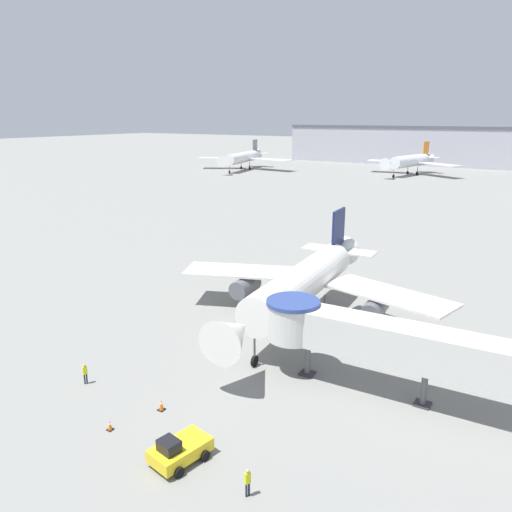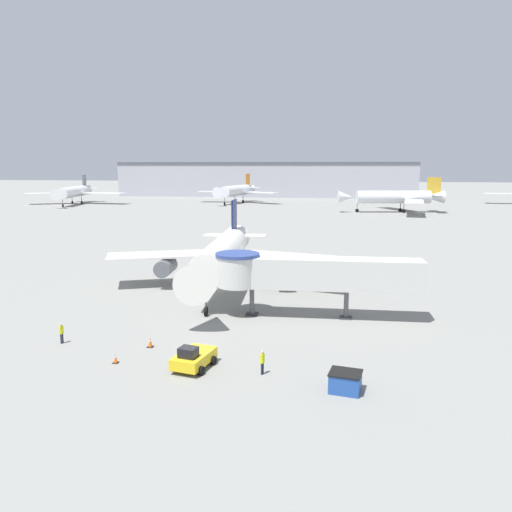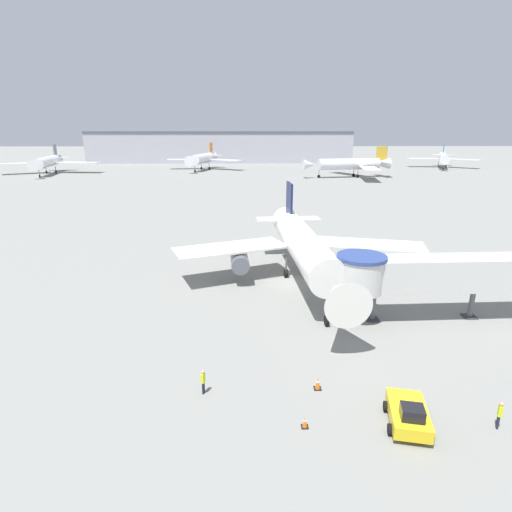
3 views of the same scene
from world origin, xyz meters
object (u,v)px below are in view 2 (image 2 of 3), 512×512
(background_jet_gold_tail, at_px, (396,197))
(ground_crew_marshaller, at_px, (61,332))
(traffic_cone_near_nose, at_px, (150,342))
(service_container_blue, at_px, (345,382))
(background_jet_orange_tail, at_px, (237,191))
(ground_crew_wing_walker, at_px, (262,361))
(jet_bridge, at_px, (303,273))
(pushback_tug_yellow, at_px, (193,358))
(main_airplane, at_px, (223,255))
(traffic_cone_apron_front, at_px, (116,359))
(background_jet_gray_tail, at_px, (74,192))

(background_jet_gold_tail, bearing_deg, ground_crew_marshaller, -27.62)
(traffic_cone_near_nose, bearing_deg, service_container_blue, -20.25)
(background_jet_orange_tail, bearing_deg, ground_crew_wing_walker, -65.21)
(jet_bridge, bearing_deg, pushback_tug_yellow, -118.51)
(ground_crew_wing_walker, height_order, background_jet_gold_tail, background_jet_gold_tail)
(pushback_tug_yellow, xyz_separation_m, ground_crew_wing_walker, (4.87, -0.29, 0.22))
(background_jet_orange_tail, bearing_deg, main_airplane, -66.51)
(traffic_cone_apron_front, xyz_separation_m, background_jet_gray_tail, (-78.20, 137.34, 4.27))
(pushback_tug_yellow, distance_m, traffic_cone_apron_front, 5.73)
(service_container_blue, relative_size, background_jet_orange_tail, 0.07)
(traffic_cone_apron_front, bearing_deg, pushback_tug_yellow, 0.01)
(jet_bridge, height_order, traffic_cone_apron_front, jet_bridge)
(jet_bridge, relative_size, background_jet_orange_tail, 0.58)
(main_airplane, distance_m, ground_crew_wing_walker, 23.87)
(pushback_tug_yellow, height_order, ground_crew_marshaller, pushback_tug_yellow)
(traffic_cone_apron_front, xyz_separation_m, ground_crew_wing_walker, (10.58, -0.29, 0.64))
(ground_crew_marshaller, height_order, background_jet_orange_tail, background_jet_orange_tail)
(jet_bridge, height_order, background_jet_gold_tail, background_jet_gold_tail)
(traffic_cone_apron_front, relative_size, background_jet_gold_tail, 0.02)
(traffic_cone_near_nose, bearing_deg, ground_crew_marshaller, -177.65)
(service_container_blue, distance_m, traffic_cone_near_nose, 15.72)
(service_container_blue, xyz_separation_m, background_jet_gray_tail, (-94.24, 139.37, 3.95))
(jet_bridge, height_order, traffic_cone_near_nose, jet_bridge)
(ground_crew_wing_walker, height_order, background_jet_gray_tail, background_jet_gray_tail)
(pushback_tug_yellow, relative_size, traffic_cone_apron_front, 5.75)
(traffic_cone_apron_front, height_order, background_jet_gray_tail, background_jet_gray_tail)
(background_jet_gray_tail, distance_m, background_jet_orange_tail, 58.88)
(ground_crew_marshaller, height_order, background_jet_gold_tail, background_jet_gold_tail)
(jet_bridge, height_order, ground_crew_wing_walker, jet_bridge)
(background_jet_gray_tail, bearing_deg, ground_crew_wing_walker, -68.40)
(service_container_blue, height_order, background_jet_orange_tail, background_jet_orange_tail)
(main_airplane, bearing_deg, ground_crew_marshaller, -118.44)
(ground_crew_marshaller, bearing_deg, main_airplane, -6.48)
(ground_crew_marshaller, bearing_deg, jet_bridge, -42.86)
(jet_bridge, relative_size, ground_crew_marshaller, 11.61)
(traffic_cone_near_nose, relative_size, background_jet_orange_tail, 0.02)
(traffic_cone_near_nose, bearing_deg, pushback_tug_yellow, -37.60)
(service_container_blue, bearing_deg, background_jet_gold_tail, 82.25)
(background_jet_gold_tail, height_order, background_jet_orange_tail, background_jet_orange_tail)
(main_airplane, height_order, pushback_tug_yellow, main_airplane)
(main_airplane, relative_size, traffic_cone_near_nose, 36.15)
(traffic_cone_near_nose, bearing_deg, ground_crew_wing_walker, -21.70)
(main_airplane, distance_m, background_jet_orange_tail, 132.72)
(traffic_cone_near_nose, distance_m, background_jet_gray_tail, 155.80)
(ground_crew_marshaller, relative_size, background_jet_gold_tail, 0.05)
(main_airplane, bearing_deg, ground_crew_wing_walker, -74.59)
(service_container_blue, height_order, ground_crew_marshaller, ground_crew_marshaller)
(service_container_blue, xyz_separation_m, traffic_cone_near_nose, (-14.75, 5.44, -0.26))
(pushback_tug_yellow, distance_m, service_container_blue, 10.52)
(jet_bridge, height_order, background_jet_gray_tail, background_jet_gray_tail)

